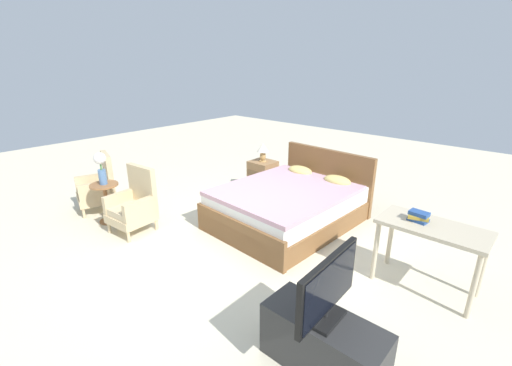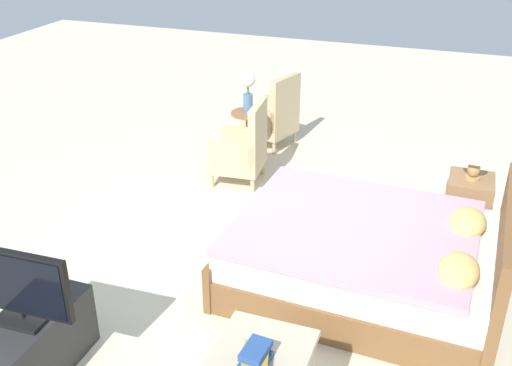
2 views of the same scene
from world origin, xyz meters
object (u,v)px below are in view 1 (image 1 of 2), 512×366
at_px(vanity_desk, 432,235).
at_px(flower_vase, 101,165).
at_px(table_lamp, 263,150).
at_px(tv_stand, 323,344).
at_px(bed, 290,204).
at_px(armchair_by_window_right, 134,206).
at_px(book_stack, 419,216).
at_px(tv_flatscreen, 328,288).
at_px(armchair_by_window_left, 99,188).
at_px(side_table, 106,198).
at_px(nightstand, 263,177).

bearing_deg(vanity_desk, flower_vase, -159.79).
distance_m(table_lamp, tv_stand, 3.96).
distance_m(bed, flower_vase, 2.81).
height_order(armchair_by_window_right, flower_vase, flower_vase).
relative_size(tv_stand, book_stack, 4.24).
xyz_separation_m(armchair_by_window_right, tv_flatscreen, (3.26, -0.27, 0.38)).
height_order(flower_vase, tv_stand, flower_vase).
relative_size(armchair_by_window_left, tv_flatscreen, 1.18).
distance_m(bed, table_lamp, 1.44).
distance_m(flower_vase, vanity_desk, 4.35).
bearing_deg(bed, side_table, -138.79).
distance_m(armchair_by_window_right, book_stack, 3.65).
bearing_deg(flower_vase, armchair_by_window_right, 14.31).
distance_m(armchair_by_window_right, tv_stand, 3.27).
relative_size(side_table, tv_stand, 0.63).
bearing_deg(book_stack, table_lamp, 161.39).
distance_m(bed, book_stack, 1.95).
distance_m(armchair_by_window_left, armchair_by_window_right, 1.09).
bearing_deg(flower_vase, side_table, 90.00).
height_order(bed, armchair_by_window_right, bed).
bearing_deg(table_lamp, tv_flatscreen, -42.31).
height_order(table_lamp, vanity_desk, table_lamp).
bearing_deg(armchair_by_window_left, tv_flatscreen, -3.48).
relative_size(bed, tv_flatscreen, 2.78).
bearing_deg(vanity_desk, armchair_by_window_right, -158.90).
distance_m(tv_flatscreen, vanity_desk, 1.65).
xyz_separation_m(tv_stand, book_stack, (0.11, 1.63, 0.55)).
bearing_deg(book_stack, side_table, -159.05).
height_order(table_lamp, tv_flatscreen, tv_flatscreen).
bearing_deg(armchair_by_window_right, flower_vase, -165.69).
xyz_separation_m(side_table, vanity_desk, (4.07, 1.50, 0.25)).
bearing_deg(tv_stand, nightstand, 137.67).
distance_m(armchair_by_window_left, side_table, 0.56).
height_order(armchair_by_window_right, tv_stand, armchair_by_window_right).
xyz_separation_m(armchair_by_window_right, table_lamp, (0.36, 2.37, 0.43)).
height_order(armchair_by_window_right, nightstand, armchair_by_window_right).
height_order(armchair_by_window_right, vanity_desk, armchair_by_window_right).
xyz_separation_m(table_lamp, tv_stand, (2.90, -2.64, -0.57)).
bearing_deg(flower_vase, table_lamp, 69.97).
bearing_deg(bed, armchair_by_window_left, -147.37).
height_order(vanity_desk, book_stack, book_stack).
bearing_deg(armchair_by_window_right, tv_flatscreen, -4.68).
bearing_deg(table_lamp, vanity_desk, -17.79).
relative_size(flower_vase, tv_stand, 0.50).
distance_m(nightstand, table_lamp, 0.51).
bearing_deg(side_table, bed, 41.21).
distance_m(side_table, book_stack, 4.22).
bearing_deg(tv_flatscreen, flower_vase, 178.11).
relative_size(flower_vase, vanity_desk, 0.46).
xyz_separation_m(bed, side_table, (-2.06, -1.81, 0.08)).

